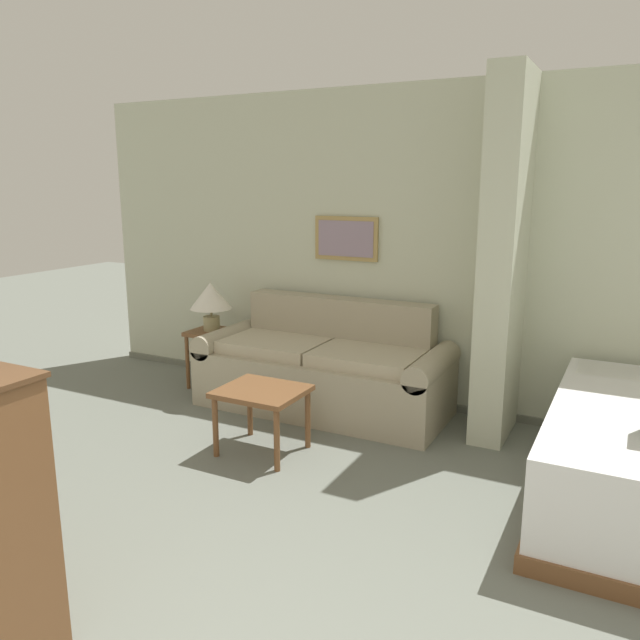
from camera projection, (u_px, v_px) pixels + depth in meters
The scene contains 6 objects.
wall_back at pixel (472, 254), 4.88m from camera, with size 7.22×0.16×2.60m.
wall_partition_pillar at pixel (503, 260), 4.41m from camera, with size 0.24×0.63×2.60m.
couch at pixel (324, 370), 5.14m from camera, with size 2.06×0.84×0.89m.
coffee_table at pixel (262, 398), 4.28m from camera, with size 0.57×0.50×0.46m.
side_table at pixel (212, 341), 5.67m from camera, with size 0.39×0.39×0.53m.
table_lamp at pixel (211, 298), 5.59m from camera, with size 0.38×0.38×0.44m.
Camera 1 is at (1.18, -0.71, 1.84)m, focal length 35.00 mm.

